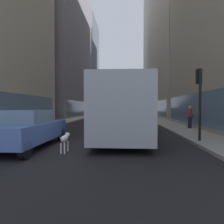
{
  "coord_description": "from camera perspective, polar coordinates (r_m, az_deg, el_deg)",
  "views": [
    {
      "loc": [
        1.35,
        -8.4,
        1.73
      ],
      "look_at": [
        0.48,
        4.9,
        1.4
      ],
      "focal_mm": 31.2,
      "sensor_mm": 36.0,
      "label": 1
    }
  ],
  "objects": [
    {
      "name": "car_grey_wagon",
      "position": [
        22.77,
        3.37,
        -0.86
      ],
      "size": [
        1.85,
        4.46,
        1.62
      ],
      "color": "slate",
      "rests_on": "ground"
    },
    {
      "name": "traffic_light_near",
      "position": [
        10.18,
        24.25,
        5.27
      ],
      "size": [
        0.24,
        0.41,
        3.4
      ],
      "color": "black",
      "rests_on": "sidewalk_right"
    },
    {
      "name": "box_truck",
      "position": [
        40.79,
        0.17,
        1.34
      ],
      "size": [
        2.3,
        7.5,
        3.05
      ],
      "color": "#A51919",
      "rests_on": "ground"
    },
    {
      "name": "car_blue_hatchback",
      "position": [
        9.04,
        -23.68,
        -4.45
      ],
      "size": [
        1.93,
        4.52,
        1.62
      ],
      "color": "#4C6BB7",
      "rests_on": "ground"
    },
    {
      "name": "car_red_coupe",
      "position": [
        40.92,
        5.78,
        0.14
      ],
      "size": [
        1.71,
        4.01,
        1.62
      ],
      "color": "red",
      "rests_on": "ground"
    },
    {
      "name": "ground_plane",
      "position": [
        43.46,
        1.97,
        -0.86
      ],
      "size": [
        120.0,
        120.0,
        0.0
      ],
      "primitive_type": "plane",
      "color": "black"
    },
    {
      "name": "dalmatian_dog",
      "position": [
        7.75,
        -13.63,
        -7.67
      ],
      "size": [
        0.22,
        0.96,
        0.72
      ],
      "color": "white",
      "rests_on": "ground"
    },
    {
      "name": "sidewalk_left",
      "position": [
        44.0,
        -5.47,
        -0.74
      ],
      "size": [
        2.4,
        110.0,
        0.15
      ],
      "primitive_type": "cube",
      "color": "#ADA89E",
      "rests_on": "ground"
    },
    {
      "name": "building_left_far",
      "position": [
        60.81,
        -9.15,
        13.2
      ],
      "size": [
        8.81,
        18.29,
        28.33
      ],
      "color": "#4C515B",
      "rests_on": "ground"
    },
    {
      "name": "building_right_mid",
      "position": [
        41.23,
        19.99,
        23.48
      ],
      "size": [
        10.0,
        23.24,
        34.55
      ],
      "color": "#B2A893",
      "rests_on": "ground"
    },
    {
      "name": "building_right_far",
      "position": [
        61.21,
        14.17,
        17.03
      ],
      "size": [
        8.75,
        15.43,
        36.49
      ],
      "color": "#B2A893",
      "rests_on": "ground"
    },
    {
      "name": "pedestrian_with_handbag",
      "position": [
        15.73,
        21.87,
        -1.3
      ],
      "size": [
        0.45,
        0.34,
        1.69
      ],
      "color": "#1E1E2D",
      "rests_on": "sidewalk_right"
    },
    {
      "name": "transit_bus",
      "position": [
        12.48,
        3.05,
        1.63
      ],
      "size": [
        2.78,
        11.53,
        3.05
      ],
      "color": "#999EA3",
      "rests_on": "ground"
    },
    {
      "name": "sidewalk_right",
      "position": [
        43.65,
        9.47,
        -0.77
      ],
      "size": [
        2.4,
        110.0,
        0.15
      ],
      "primitive_type": "cube",
      "color": "gray",
      "rests_on": "ground"
    },
    {
      "name": "car_black_suv",
      "position": [
        33.84,
        6.21,
        -0.12
      ],
      "size": [
        1.88,
        4.05,
        1.62
      ],
      "color": "black",
      "rests_on": "ground"
    },
    {
      "name": "building_left_mid",
      "position": [
        41.2,
        -16.36,
        21.04
      ],
      "size": [
        10.55,
        22.46,
        31.22
      ],
      "color": "slate",
      "rests_on": "ground"
    }
  ]
}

